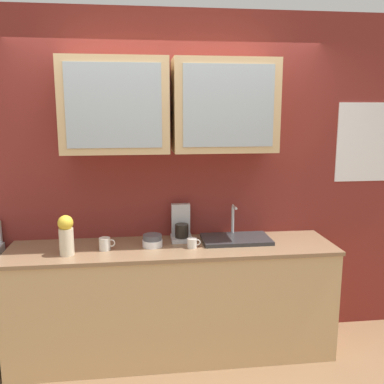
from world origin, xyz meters
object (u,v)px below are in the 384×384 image
(sink_faucet, at_px, (236,238))
(bowl_stack, at_px, (152,241))
(cup_near_sink, at_px, (192,243))
(vase, at_px, (66,234))
(cup_near_bowls, at_px, (105,244))
(coffee_maker, at_px, (181,226))

(sink_faucet, relative_size, bowl_stack, 3.50)
(sink_faucet, distance_m, bowl_stack, 0.68)
(cup_near_sink, bearing_deg, vase, -176.89)
(cup_near_bowls, bearing_deg, coffee_maker, 18.83)
(sink_faucet, bearing_deg, cup_near_sink, -160.74)
(bowl_stack, bearing_deg, cup_near_bowls, -173.08)
(cup_near_sink, height_order, coffee_maker, coffee_maker)
(cup_near_sink, height_order, cup_near_bowls, cup_near_bowls)
(sink_faucet, xyz_separation_m, cup_near_sink, (-0.38, -0.13, 0.02))
(cup_near_sink, xyz_separation_m, cup_near_bowls, (-0.67, 0.03, 0.01))
(vase, relative_size, cup_near_sink, 2.84)
(sink_faucet, bearing_deg, bowl_stack, -175.12)
(coffee_maker, bearing_deg, bowl_stack, -146.26)
(vase, distance_m, coffee_maker, 0.92)
(cup_near_bowls, bearing_deg, sink_faucet, 5.59)
(vase, bearing_deg, sink_faucet, 7.90)
(sink_faucet, height_order, cup_near_bowls, sink_faucet)
(cup_near_bowls, bearing_deg, vase, -163.48)
(cup_near_sink, distance_m, coffee_maker, 0.25)
(vase, bearing_deg, cup_near_bowls, 16.52)
(bowl_stack, xyz_separation_m, cup_near_sink, (0.31, -0.07, -0.01))
(bowl_stack, height_order, vase, vase)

